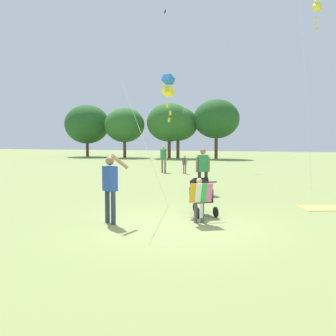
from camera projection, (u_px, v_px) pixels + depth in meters
ground_plane at (178, 225)px, 9.00m from camera, size 120.00×120.00×0.00m
treeline_distant at (159, 123)px, 42.44m from camera, size 40.26×6.40×6.49m
child_with_butterfly_kite at (199, 196)px, 9.21m from camera, size 0.58×0.49×1.12m
person_adult_flyer at (110, 183)px, 9.13m from camera, size 0.65×0.48×1.73m
stroller at (201, 193)px, 10.20m from camera, size 0.90×1.04×1.03m
kite_adult_black at (168, 86)px, 11.28m from camera, size 0.53×2.77×4.04m
kite_green_novelty at (317, 5)px, 14.61m from camera, size 0.84×1.57×7.76m
person_red_shirt at (164, 157)px, 23.43m from camera, size 0.51×0.36×1.71m
person_couple_left at (185, 163)px, 22.70m from camera, size 0.32×0.26×1.13m
person_kid_running at (203, 167)px, 14.14m from camera, size 0.49×0.39×1.74m
picnic_blanket at (324, 208)px, 11.26m from camera, size 1.62×1.38×0.02m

